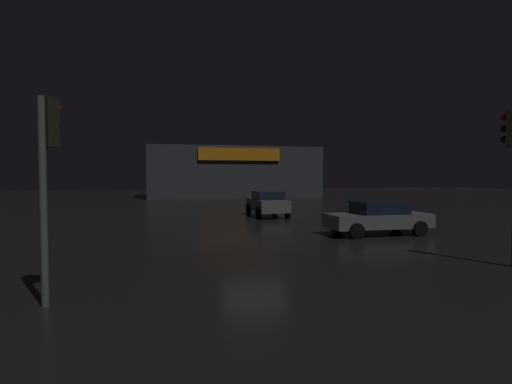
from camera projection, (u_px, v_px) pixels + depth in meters
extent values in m
plane|color=black|center=(255.00, 241.00, 15.91)|extent=(120.00, 120.00, 0.00)
cube|color=#33383D|center=(233.00, 172.00, 48.54)|extent=(19.99, 8.11, 5.89)
cube|color=orange|center=(240.00, 154.00, 44.38)|extent=(9.18, 0.24, 1.37)
cylinder|color=#595B60|center=(43.00, 202.00, 7.85)|extent=(0.15, 0.15, 4.13)
cube|color=black|center=(49.00, 122.00, 7.92)|extent=(0.41, 0.41, 0.98)
sphere|color=red|center=(56.00, 109.00, 8.06)|extent=(0.20, 0.20, 0.20)
sphere|color=black|center=(56.00, 123.00, 8.07)|extent=(0.20, 0.20, 0.20)
sphere|color=black|center=(56.00, 138.00, 8.08)|extent=(0.20, 0.20, 0.20)
cube|color=black|center=(511.00, 128.00, 11.27)|extent=(0.41, 0.41, 1.04)
sphere|color=red|center=(505.00, 117.00, 11.34)|extent=(0.20, 0.20, 0.20)
sphere|color=black|center=(505.00, 128.00, 11.36)|extent=(0.20, 0.20, 0.20)
sphere|color=black|center=(504.00, 139.00, 11.37)|extent=(0.20, 0.20, 0.20)
cube|color=slate|center=(267.00, 205.00, 25.42)|extent=(1.86, 4.35, 0.72)
cube|color=black|center=(268.00, 195.00, 25.25)|extent=(1.65, 2.16, 0.51)
cylinder|color=black|center=(249.00, 209.00, 26.62)|extent=(0.23, 0.71, 0.71)
cylinder|color=black|center=(275.00, 208.00, 27.04)|extent=(0.23, 0.71, 0.71)
cylinder|color=black|center=(259.00, 213.00, 23.84)|extent=(0.23, 0.71, 0.71)
cylinder|color=black|center=(288.00, 212.00, 24.25)|extent=(0.23, 0.71, 0.71)
cube|color=slate|center=(378.00, 220.00, 17.50)|extent=(4.48, 1.76, 0.60)
cube|color=black|center=(379.00, 208.00, 17.49)|extent=(2.10, 1.58, 0.52)
cylinder|color=black|center=(396.00, 224.00, 18.72)|extent=(0.66, 0.22, 0.66)
cylinder|color=black|center=(420.00, 229.00, 17.02)|extent=(0.66, 0.22, 0.66)
cylinder|color=black|center=(338.00, 226.00, 18.01)|extent=(0.66, 0.22, 0.66)
cylinder|color=black|center=(357.00, 231.00, 16.31)|extent=(0.66, 0.22, 0.66)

